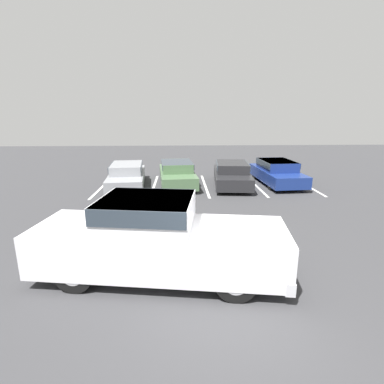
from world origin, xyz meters
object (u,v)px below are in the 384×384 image
(pickup_truck, at_px, (160,239))
(parked_sedan_a, at_px, (127,174))
(parked_sedan_b, at_px, (177,173))
(parked_sedan_d, at_px, (277,171))
(parked_sedan_c, at_px, (232,173))

(pickup_truck, distance_m, parked_sedan_a, 9.34)
(parked_sedan_b, height_order, parked_sedan_d, parked_sedan_d)
(parked_sedan_b, bearing_deg, parked_sedan_c, 78.67)
(parked_sedan_a, relative_size, parked_sedan_c, 1.07)
(parked_sedan_c, bearing_deg, parked_sedan_b, -91.33)
(pickup_truck, relative_size, parked_sedan_c, 1.36)
(parked_sedan_c, distance_m, parked_sedan_d, 2.56)
(pickup_truck, distance_m, parked_sedan_b, 9.32)
(parked_sedan_a, distance_m, parked_sedan_b, 2.63)
(pickup_truck, relative_size, parked_sedan_a, 1.27)
(pickup_truck, relative_size, parked_sedan_d, 1.34)
(pickup_truck, height_order, parked_sedan_a, pickup_truck)
(parked_sedan_a, bearing_deg, parked_sedan_c, 84.42)
(pickup_truck, bearing_deg, parked_sedan_c, 78.26)
(pickup_truck, xyz_separation_m, parked_sedan_a, (-2.31, 9.04, -0.31))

